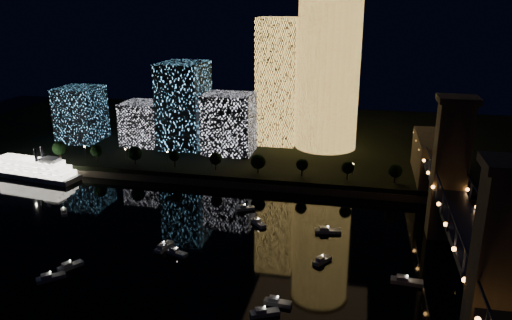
% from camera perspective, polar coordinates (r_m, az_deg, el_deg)
% --- Properties ---
extents(ground, '(520.00, 520.00, 0.00)m').
position_cam_1_polar(ground, '(149.25, -3.17, -14.57)').
color(ground, black).
rests_on(ground, ground).
extents(far_bank, '(420.00, 160.00, 5.00)m').
position_cam_1_polar(far_bank, '(293.78, 5.08, 2.44)').
color(far_bank, black).
rests_on(far_bank, ground).
extents(seawall, '(420.00, 6.00, 3.00)m').
position_cam_1_polar(seawall, '(220.59, 2.45, -3.03)').
color(seawall, '#6B5E4C').
rests_on(seawall, ground).
extents(tower_cylindrical, '(34.00, 34.00, 83.46)m').
position_cam_1_polar(tower_cylindrical, '(262.06, 8.28, 10.37)').
color(tower_cylindrical, '#FFBF51').
rests_on(tower_cylindrical, far_bank).
extents(tower_rectangular, '(20.96, 20.96, 66.69)m').
position_cam_1_polar(tower_rectangular, '(269.36, 2.51, 8.90)').
color(tower_rectangular, '#FFBF51').
rests_on(tower_rectangular, far_bank).
extents(midrise_blocks, '(109.30, 32.70, 44.43)m').
position_cam_1_polar(midrise_blocks, '(270.69, -10.38, 5.24)').
color(midrise_blocks, white).
rests_on(midrise_blocks, far_bank).
extents(truss_bridge, '(13.00, 266.00, 50.00)m').
position_cam_1_polar(truss_bridge, '(143.52, 23.49, -10.10)').
color(truss_bridge, '#18214F').
rests_on(truss_bridge, ground).
extents(riverboat, '(52.94, 17.76, 15.66)m').
position_cam_1_polar(riverboat, '(259.49, -24.67, -0.88)').
color(riverboat, silver).
rests_on(riverboat, ground).
extents(motorboats, '(135.37, 89.24, 2.78)m').
position_cam_1_polar(motorboats, '(163.89, -3.92, -11.08)').
color(motorboats, silver).
rests_on(motorboats, ground).
extents(esplanade_trees, '(166.52, 6.97, 8.99)m').
position_cam_1_polar(esplanade_trees, '(231.82, -6.30, 0.26)').
color(esplanade_trees, black).
rests_on(esplanade_trees, far_bank).
extents(street_lamps, '(132.70, 0.70, 5.65)m').
position_cam_1_polar(street_lamps, '(236.79, -5.15, 0.31)').
color(street_lamps, black).
rests_on(street_lamps, far_bank).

